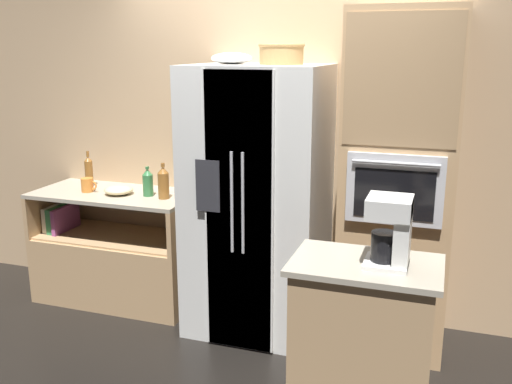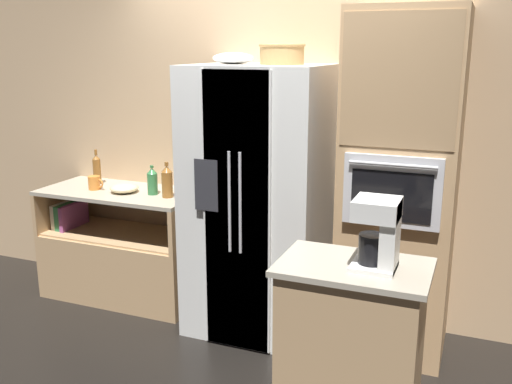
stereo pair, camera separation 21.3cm
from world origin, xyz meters
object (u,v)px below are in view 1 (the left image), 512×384
(fruit_bowl, at_px, (232,58))
(mixing_bowl, at_px, (119,190))
(wall_oven, at_px, (399,185))
(coffee_maker, at_px, (393,229))
(wicker_basket, at_px, (281,53))
(mug, at_px, (88,185))
(refrigerator, at_px, (258,202))
(bottle_tall, at_px, (163,183))
(bottle_short, at_px, (148,182))
(bottle_wide, at_px, (89,171))

(fruit_bowl, distance_m, mixing_bowl, 1.39)
(wall_oven, xyz_separation_m, coffee_maker, (0.07, -1.07, 0.03))
(wicker_basket, bearing_deg, mug, -179.88)
(wicker_basket, relative_size, mug, 2.29)
(fruit_bowl, xyz_separation_m, mixing_bowl, (-0.96, 0.02, -1.00))
(mixing_bowl, bearing_deg, refrigerator, -1.92)
(fruit_bowl, bearing_deg, refrigerator, -5.81)
(wicker_basket, xyz_separation_m, mixing_bowl, (-1.31, 0.01, -1.03))
(fruit_bowl, xyz_separation_m, mug, (-1.23, 0.01, -0.98))
(wall_oven, xyz_separation_m, bottle_tall, (-1.71, -0.04, -0.11))
(bottle_short, height_order, bottle_wide, bottle_wide)
(wall_oven, distance_m, wicker_basket, 1.16)
(wicker_basket, distance_m, bottle_short, 1.44)
(wicker_basket, height_order, fruit_bowl, wicker_basket)
(mug, relative_size, coffee_maker, 0.39)
(refrigerator, distance_m, bottle_wide, 1.54)
(refrigerator, relative_size, wicker_basket, 6.17)
(bottle_wide, bearing_deg, mixing_bowl, -23.33)
(fruit_bowl, bearing_deg, mug, 179.61)
(wicker_basket, relative_size, bottle_tall, 1.13)
(wall_oven, xyz_separation_m, bottle_short, (-1.87, -0.00, -0.12))
(bottle_tall, distance_m, bottle_wide, 0.78)
(coffee_maker, bearing_deg, fruit_bowl, 140.06)
(refrigerator, bearing_deg, bottle_short, 175.59)
(mug, height_order, coffee_maker, coffee_maker)
(wall_oven, bearing_deg, fruit_bowl, -177.27)
(bottle_short, bearing_deg, wall_oven, 0.13)
(wall_oven, height_order, bottle_tall, wall_oven)
(wicker_basket, bearing_deg, fruit_bowl, -178.11)
(bottle_tall, xyz_separation_m, mixing_bowl, (-0.39, 0.00, -0.09))
(bottle_tall, distance_m, coffee_maker, 2.06)
(wall_oven, distance_m, mug, 2.39)
(mug, distance_m, mixing_bowl, 0.27)
(bottle_short, distance_m, bottle_wide, 0.63)
(refrigerator, distance_m, fruit_bowl, 1.01)
(wall_oven, distance_m, bottle_wide, 2.49)
(wicker_basket, height_order, mixing_bowl, wicker_basket)
(mug, bearing_deg, fruit_bowl, -0.39)
(wall_oven, height_order, coffee_maker, wall_oven)
(bottle_wide, xyz_separation_m, mixing_bowl, (0.37, -0.16, -0.09))
(fruit_bowl, bearing_deg, bottle_short, 175.97)
(refrigerator, bearing_deg, wall_oven, 4.44)
(wall_oven, xyz_separation_m, wicker_basket, (-0.80, -0.04, 0.84))
(wall_oven, relative_size, bottle_wide, 7.76)
(bottle_short, xyz_separation_m, coffee_maker, (1.93, -1.07, 0.16))
(refrigerator, height_order, bottle_wide, refrigerator)
(bottle_wide, bearing_deg, wicker_basket, -5.75)
(fruit_bowl, bearing_deg, bottle_wide, 172.29)
(coffee_maker, bearing_deg, wicker_basket, 130.15)
(wicker_basket, relative_size, mixing_bowl, 1.38)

